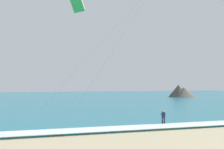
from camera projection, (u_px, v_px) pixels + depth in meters
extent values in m
cube|color=teal|center=(83.00, 97.00, 82.50)|extent=(200.00, 120.00, 0.20)
cube|color=white|center=(183.00, 125.00, 25.97)|extent=(200.00, 2.57, 0.04)
ellipsoid|color=white|center=(163.00, 126.00, 26.69)|extent=(0.84, 1.47, 0.05)
cube|color=black|center=(162.00, 125.00, 26.92)|extent=(0.17, 0.11, 0.04)
cube|color=black|center=(165.00, 125.00, 26.46)|extent=(0.17, 0.11, 0.04)
cylinder|color=#191E38|center=(162.00, 122.00, 26.70)|extent=(0.14, 0.14, 0.84)
cylinder|color=#191E38|center=(164.00, 122.00, 26.70)|extent=(0.14, 0.14, 0.84)
cube|color=#191E38|center=(163.00, 115.00, 26.73)|extent=(0.38, 0.29, 0.60)
sphere|color=tan|center=(163.00, 111.00, 26.75)|extent=(0.22, 0.22, 0.22)
cylinder|color=#191E38|center=(161.00, 114.00, 26.89)|extent=(0.24, 0.51, 0.22)
cylinder|color=#191E38|center=(165.00, 114.00, 26.89)|extent=(0.24, 0.51, 0.22)
cylinder|color=black|center=(163.00, 114.00, 27.11)|extent=(0.54, 0.20, 0.04)
cube|color=#3F3F42|center=(163.00, 117.00, 26.84)|extent=(0.14, 0.11, 0.10)
cube|color=green|center=(78.00, 5.00, 37.10)|extent=(2.35, 1.98, 2.09)
cube|color=white|center=(82.00, 3.00, 36.78)|extent=(1.09, 1.11, 1.77)
cylinder|color=#B2B2B7|center=(113.00, 51.00, 32.07)|extent=(7.21, 12.06, 14.85)
cylinder|color=#B2B2B7|center=(97.00, 47.00, 28.64)|extent=(12.58, 6.48, 14.85)
cone|color=#47423D|center=(178.00, 91.00, 82.66)|extent=(6.87, 6.87, 4.18)
cone|color=#47423D|center=(183.00, 95.00, 82.37)|extent=(4.90, 4.90, 1.90)
cone|color=#56514C|center=(183.00, 94.00, 80.75)|extent=(5.57, 5.57, 2.19)
cone|color=#665B51|center=(184.00, 92.00, 82.14)|extent=(8.19, 8.19, 3.40)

